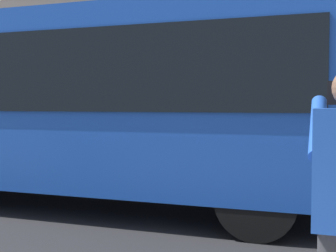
% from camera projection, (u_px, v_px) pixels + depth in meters
% --- Properties ---
extents(ground_plane, '(60.00, 60.00, 0.00)m').
position_uv_depth(ground_plane, '(289.00, 217.00, 6.70)').
color(ground_plane, '#232326').
extents(red_bus, '(9.05, 2.54, 3.08)m').
position_uv_depth(red_bus, '(82.00, 102.00, 7.53)').
color(red_bus, '#1947AD').
rests_on(red_bus, ground_plane).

